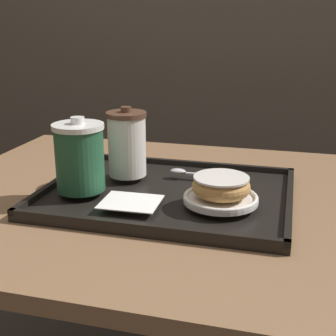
% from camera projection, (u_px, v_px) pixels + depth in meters
% --- Properties ---
extents(cafe_table, '(0.98, 0.82, 0.70)m').
position_uv_depth(cafe_table, '(157.00, 261.00, 1.03)').
color(cafe_table, '#846042').
rests_on(cafe_table, ground_plane).
extents(serving_tray, '(0.50, 0.39, 0.02)m').
position_uv_depth(serving_tray, '(168.00, 194.00, 0.96)').
color(serving_tray, black).
rests_on(serving_tray, cafe_table).
extents(napkin_paper, '(0.11, 0.10, 0.00)m').
position_uv_depth(napkin_paper, '(131.00, 202.00, 0.87)').
color(napkin_paper, white).
rests_on(napkin_paper, serving_tray).
extents(coffee_cup_front, '(0.10, 0.10, 0.15)m').
position_uv_depth(coffee_cup_front, '(80.00, 157.00, 0.92)').
color(coffee_cup_front, '#235638').
rests_on(coffee_cup_front, serving_tray).
extents(coffee_cup_rear, '(0.09, 0.09, 0.15)m').
position_uv_depth(coffee_cup_rear, '(127.00, 144.00, 1.01)').
color(coffee_cup_rear, white).
rests_on(coffee_cup_rear, serving_tray).
extents(plate_with_chocolate_donut, '(0.14, 0.14, 0.01)m').
position_uv_depth(plate_with_chocolate_donut, '(221.00, 198.00, 0.87)').
color(plate_with_chocolate_donut, white).
rests_on(plate_with_chocolate_donut, serving_tray).
extents(donut_chocolate_glazed, '(0.11, 0.11, 0.04)m').
position_uv_depth(donut_chocolate_glazed, '(221.00, 186.00, 0.87)').
color(donut_chocolate_glazed, tan).
rests_on(donut_chocolate_glazed, plate_with_chocolate_donut).
extents(spoon, '(0.15, 0.02, 0.01)m').
position_uv_depth(spoon, '(188.00, 172.00, 1.03)').
color(spoon, silver).
rests_on(spoon, serving_tray).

